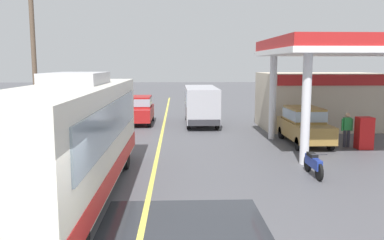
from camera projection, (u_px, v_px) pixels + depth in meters
name	position (u px, v px, depth m)	size (l,w,h in m)	color
ground	(164.00, 123.00, 26.80)	(120.00, 120.00, 0.00)	#4C4C51
lane_divider_stripe	(161.00, 136.00, 21.85)	(0.16, 50.00, 0.01)	#D8CC4C
wet_puddle_patch	(183.00, 230.00, 9.46)	(4.13, 4.24, 0.01)	#26282D
coach_bus_main	(71.00, 141.00, 11.50)	(2.60, 11.04, 3.69)	silver
gas_station_roadside	(331.00, 88.00, 22.39)	(9.10, 11.95, 5.10)	#B21E1E
car_at_pump	(304.00, 124.00, 19.67)	(1.70, 4.20, 1.82)	olive
minibus_opposing_lane	(201.00, 102.00, 26.03)	(2.04, 6.13, 2.44)	#A5A5AD
motorcycle_parked_forecourt	(313.00, 163.00, 14.07)	(0.55, 1.80, 0.92)	black
pedestrian_near_pump	(347.00, 128.00, 18.89)	(0.55, 0.22, 1.66)	#33333F
car_trailing_behind_bus	(139.00, 108.00, 26.33)	(1.70, 4.20, 1.82)	maroon
utility_pole_roadside	(34.00, 51.00, 20.15)	(1.80, 0.24, 8.86)	brown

